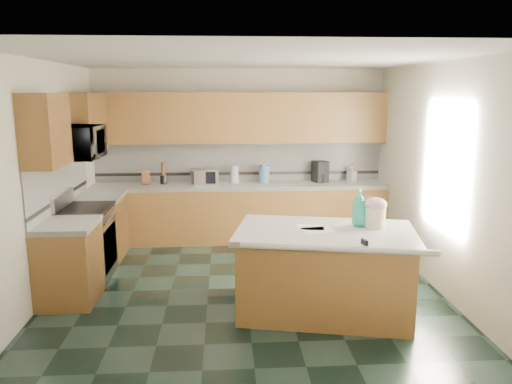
{
  "coord_description": "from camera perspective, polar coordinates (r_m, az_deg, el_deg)",
  "views": [
    {
      "loc": [
        -0.24,
        -5.7,
        2.35
      ],
      "look_at": [
        0.15,
        0.35,
        1.12
      ],
      "focal_mm": 35.0,
      "sensor_mm": 36.0,
      "label": 1
    }
  ],
  "objects": [
    {
      "name": "left_base_cab_rear",
      "position": [
        7.46,
        -17.24,
        -3.98
      ],
      "size": [
        0.6,
        0.82,
        0.86
      ],
      "primitive_type": "cube",
      "color": "#34200E",
      "rests_on": "ground"
    },
    {
      "name": "paper_towel_base",
      "position": [
        7.93,
        -2.46,
        1.12
      ],
      "size": [
        0.18,
        0.18,
        0.01
      ],
      "primitive_type": "cylinder",
      "color": "#B7B7BC",
      "rests_on": "back_countertop"
    },
    {
      "name": "utensil_crock",
      "position": [
        7.95,
        -10.51,
        1.42
      ],
      "size": [
        0.11,
        0.11,
        0.14
      ],
      "primitive_type": "cylinder",
      "color": "black",
      "rests_on": "back_countertop"
    },
    {
      "name": "treat_jar_lid",
      "position": [
        5.41,
        13.53,
        -1.37
      ],
      "size": [
        0.23,
        0.23,
        0.14
      ],
      "primitive_type": "ellipsoid",
      "color": "pink",
      "rests_on": "treat_jar"
    },
    {
      "name": "treat_jar_knob_end_l",
      "position": [
        5.39,
        13.16,
        -0.86
      ],
      "size": [
        0.04,
        0.04,
        0.04
      ],
      "primitive_type": "sphere",
      "color": "tan",
      "rests_on": "treat_jar_lid"
    },
    {
      "name": "soap_bottle_back",
      "position": [
        8.11,
        10.89,
        2.04
      ],
      "size": [
        0.16,
        0.16,
        0.26
      ],
      "primitive_type": "imported",
      "rotation": [
        0.0,
        0.0,
        0.54
      ],
      "color": "white",
      "rests_on": "back_countertop"
    },
    {
      "name": "back_countertop",
      "position": [
        7.84,
        -1.86,
        0.73
      ],
      "size": [
        4.6,
        0.64,
        0.06
      ],
      "primitive_type": "cube",
      "color": "white",
      "rests_on": "back_base_cab"
    },
    {
      "name": "left_upper_cab_rear",
      "position": [
        7.38,
        -18.73,
        7.69
      ],
      "size": [
        0.33,
        1.09,
        0.78
      ],
      "primitive_type": "cube",
      "color": "#34200E",
      "rests_on": "wall_left"
    },
    {
      "name": "treat_jar",
      "position": [
        5.44,
        13.45,
        -2.87
      ],
      "size": [
        0.23,
        0.23,
        0.22
      ],
      "primitive_type": "cylinder",
      "rotation": [
        0.0,
        0.0,
        -0.09
      ],
      "color": "#F0E4C7",
      "rests_on": "island_top"
    },
    {
      "name": "utensil_bundle",
      "position": [
        7.93,
        -10.55,
        2.61
      ],
      "size": [
        0.06,
        0.06,
        0.2
      ],
      "primitive_type": "cylinder",
      "color": "#472814",
      "rests_on": "utensil_crock"
    },
    {
      "name": "paper_towel",
      "position": [
        7.91,
        -2.47,
        2.04
      ],
      "size": [
        0.12,
        0.12,
        0.27
      ],
      "primitive_type": "cylinder",
      "color": "white",
      "rests_on": "back_countertop"
    },
    {
      "name": "range_backguard",
      "position": [
        6.65,
        -21.28,
        -0.85
      ],
      "size": [
        0.06,
        0.76,
        0.18
      ],
      "primitive_type": "cube",
      "color": "#B7B7BC",
      "rests_on": "range_body"
    },
    {
      "name": "ceiling",
      "position": [
        5.71,
        -1.32,
        14.98
      ],
      "size": [
        4.6,
        4.6,
        0.0
      ],
      "primitive_type": "plane",
      "color": "white",
      "rests_on": "ground"
    },
    {
      "name": "wall_left",
      "position": [
        6.15,
        -23.41,
        1.16
      ],
      "size": [
        0.04,
        4.6,
        2.7
      ],
      "primitive_type": "cube",
      "color": "beige",
      "rests_on": "ground"
    },
    {
      "name": "floor",
      "position": [
        6.17,
        -1.2,
        -10.93
      ],
      "size": [
        4.6,
        4.6,
        0.0
      ],
      "primitive_type": "plane",
      "color": "black",
      "rests_on": "ground"
    },
    {
      "name": "clamp_handle",
      "position": [
        4.81,
        12.47,
        -6.24
      ],
      "size": [
        0.02,
        0.07,
        0.02
      ],
      "primitive_type": "cylinder",
      "rotation": [
        1.57,
        0.0,
        0.0
      ],
      "color": "black",
      "rests_on": "island_top"
    },
    {
      "name": "back_base_cab",
      "position": [
        7.94,
        -1.84,
        -2.54
      ],
      "size": [
        4.6,
        0.6,
        0.86
      ],
      "primitive_type": "cube",
      "color": "#34200E",
      "rests_on": "ground"
    },
    {
      "name": "range_body",
      "position": [
        6.72,
        -18.8,
        -5.67
      ],
      "size": [
        0.6,
        0.76,
        0.88
      ],
      "primitive_type": "cube",
      "color": "#B7B7BC",
      "rests_on": "ground"
    },
    {
      "name": "range_handle",
      "position": [
        6.55,
        -16.29,
        -2.86
      ],
      "size": [
        0.02,
        0.66,
        0.02
      ],
      "primitive_type": "cylinder",
      "rotation": [
        1.57,
        0.0,
        0.0
      ],
      "color": "#B7B7BC",
      "rests_on": "range_body"
    },
    {
      "name": "island_bullnose",
      "position": [
        4.78,
        9.28,
        -6.46
      ],
      "size": [
        1.83,
        0.44,
        0.06
      ],
      "primitive_type": "cylinder",
      "rotation": [
        0.0,
        1.57,
        -0.21
      ],
      "color": "white",
      "rests_on": "island_base"
    },
    {
      "name": "soap_back_cap",
      "position": [
        8.09,
        10.93,
        3.06
      ],
      "size": [
        0.02,
        0.02,
        0.03
      ],
      "primitive_type": "cylinder",
      "color": "red",
      "rests_on": "soap_bottle_back"
    },
    {
      "name": "paper_sheet_b",
      "position": [
        5.36,
        6.22,
        -4.05
      ],
      "size": [
        0.32,
        0.26,
        0.0
      ],
      "primitive_type": "cube",
      "rotation": [
        0.0,
        0.0,
        -0.15
      ],
      "color": "white",
      "rests_on": "island_top"
    },
    {
      "name": "coffee_maker",
      "position": [
        8.03,
        7.34,
        2.34
      ],
      "size": [
        0.26,
        0.28,
        0.34
      ],
      "primitive_type": "cube",
      "rotation": [
        0.0,
        0.0,
        0.36
      ],
      "color": "black",
      "rests_on": "back_countertop"
    },
    {
      "name": "water_jug_neck",
      "position": [
        7.87,
        0.96,
        3.19
      ],
      "size": [
        0.08,
        0.08,
        0.04
      ],
      "primitive_type": "cylinder",
      "color": "#5581AB",
      "rests_on": "water_jug"
    },
    {
      "name": "soap_bottle_island",
      "position": [
        5.46,
        11.75,
        -1.77
      ],
      "size": [
        0.2,
        0.2,
        0.41
      ],
      "primitive_type": "imported",
      "rotation": [
        0.0,
        0.0,
        -0.37
      ],
      "color": "teal",
      "rests_on": "island_top"
    },
    {
      "name": "wall_front",
      "position": [
        3.53,
        0.34,
        -4.96
      ],
      "size": [
        4.6,
        0.04,
        2.7
      ],
      "primitive_type": "cube",
      "color": "beige",
      "rests_on": "ground"
    },
    {
      "name": "left_upper_cab_front",
      "position": [
        5.79,
        -22.93,
        6.52
      ],
      "size": [
        0.33,
        0.72,
        0.78
      ],
      "primitive_type": "cube",
      "color": "#34200E",
      "rests_on": "wall_left"
    },
    {
      "name": "back_backsplash",
      "position": [
        8.07,
        -1.95,
        3.52
      ],
      "size": [
        4.6,
        0.02,
        0.63
      ],
      "primitive_type": "cube",
      "color": "silver",
      "rests_on": "back_countertop"
    },
    {
      "name": "toaster_oven",
      "position": [
        7.87,
        -5.91,
        1.76
      ],
      "size": [
        0.44,
        0.36,
        0.22
      ],
      "primitive_type": "cube",
      "rotation": [
        0.0,
        0.0,
        0.26
      ],
      "color": "#B7B7BC",
      "rests_on": "back_countertop"
    },
    {
      "name": "clamp_body",
      "position": [
        4.85,
        12.29,
        -5.81
      ],
      "size": [
        0.05,
        0.1,
        0.09
      ],
      "primitive_type": "cube",
      "rotation": [
        0.0,
        0.0,
        0.22
      ],
      "color": "black",
      "rests_on": "island_top"
    },
    {
      "name": "range_cooktop",
      "position": [
        6.6,
        -19.06,
        -1.85
      ],
      "size": [
        0.62,
        0.78,
        0.04
      ],
      "primitive_type": "cube",
      "color": "black",
      "rests_on": "range_body"
    },
    {
      "name": "left_counter_rear",
      "position": [
        7.35,
        -17.46,
        -0.52
      ],
      "size": [
        0.64,
        0.82,
        0.06
      ],
      "primitive_type": "cube",
      "color": "white",
      "rests_on": "left_base_cab_rear"
    },
    {
      "name": "knife_block",
      "position": [
        7.95,
        -12.49,
        1.64
      ],
      "size": [
        0.15,
        0.18,
        0.24
      ],
      "primitive_type": "cube",
      "rotation": [
        -0.31,
        0.0,
        0.17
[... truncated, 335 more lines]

